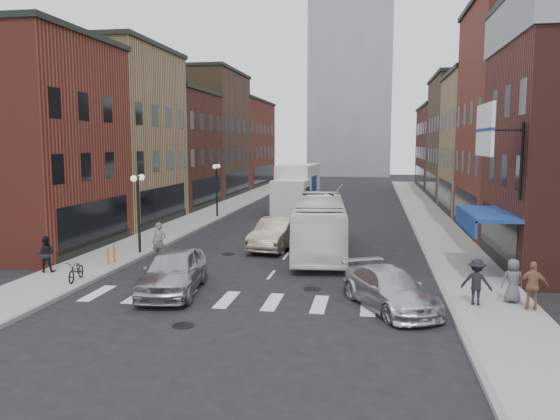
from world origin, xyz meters
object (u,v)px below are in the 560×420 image
object	(u,v)px
bike_rack	(111,255)
ped_right_a	(477,282)
curb_car	(390,289)
ped_right_b	(533,286)
billboard_sign	(487,132)
sedan_left_near	(173,271)
streetlamp_far	(217,180)
motorcycle_rider	(160,250)
ped_left_solo	(46,254)
streetlamp_near	(138,199)
box_truck	(296,189)
sedan_left_far	(276,234)
parked_bicycle	(76,271)
transit_bus	(320,225)
ped_right_c	(513,281)

from	to	relation	value
bike_rack	ped_right_a	size ratio (longest dim) A/B	0.50
curb_car	ped_right_b	xyz separation A→B (m)	(4.66, 0.12, 0.29)
billboard_sign	ped_right_b	xyz separation A→B (m)	(1.01, -3.44, -5.16)
sedan_left_near	curb_car	xyz separation A→B (m)	(8.11, -0.66, -0.17)
streetlamp_far	motorcycle_rider	bearing A→B (deg)	-81.70
ped_left_solo	streetlamp_near	bearing A→B (deg)	-128.40
bike_rack	streetlamp_near	bearing A→B (deg)	85.76
billboard_sign	motorcycle_rider	size ratio (longest dim) A/B	1.63
box_truck	ped_right_b	world-z (taller)	box_truck
ped_right_b	curb_car	bearing A→B (deg)	12.14
billboard_sign	box_truck	bearing A→B (deg)	115.39
curb_car	sedan_left_far	bearing A→B (deg)	93.27
parked_bicycle	ped_right_a	bearing A→B (deg)	-13.07
transit_bus	curb_car	xyz separation A→B (m)	(3.34, -9.22, -0.79)
box_truck	bike_rack	bearing A→B (deg)	-100.33
ped_right_b	bike_rack	bearing A→B (deg)	-3.21
motorcycle_rider	ped_left_solo	bearing A→B (deg)	-169.15
streetlamp_near	ped_right_b	bearing A→B (deg)	-22.21
bike_rack	box_truck	xyz separation A→B (m)	(5.60, 21.51, 1.38)
ped_right_b	parked_bicycle	bearing A→B (deg)	7.06
ped_right_b	ped_right_c	world-z (taller)	ped_right_b
parked_bicycle	transit_bus	bearing A→B (deg)	31.06
bike_rack	motorcycle_rider	xyz separation A→B (m)	(2.77, -0.92, 0.51)
motorcycle_rider	sedan_left_far	world-z (taller)	motorcycle_rider
billboard_sign	transit_bus	bearing A→B (deg)	141.06
streetlamp_near	bike_rack	world-z (taller)	streetlamp_near
box_truck	transit_bus	xyz separation A→B (m)	(3.59, -16.66, -0.45)
streetlamp_far	curb_car	distance (m)	24.51
streetlamp_far	bike_rack	world-z (taller)	streetlamp_far
streetlamp_near	box_truck	xyz separation A→B (m)	(5.40, 18.81, -0.99)
transit_bus	sedan_left_far	bearing A→B (deg)	158.76
sedan_left_far	ped_right_c	size ratio (longest dim) A/B	3.24
motorcycle_rider	curb_car	world-z (taller)	motorcycle_rider
transit_bus	ped_right_c	world-z (taller)	transit_bus
streetlamp_near	ped_right_a	bearing A→B (deg)	-23.37
billboard_sign	sedan_left_near	distance (m)	13.21
transit_bus	sedan_left_near	size ratio (longest dim) A/B	2.10
bike_rack	box_truck	distance (m)	22.27
curb_car	ped_left_solo	size ratio (longest dim) A/B	3.00
transit_bus	curb_car	distance (m)	9.83
streetlamp_near	sedan_left_far	xyz separation A→B (m)	(6.55, 2.85, -2.09)
streetlamp_near	box_truck	bearing A→B (deg)	73.98
box_truck	ped_right_a	bearing A→B (deg)	-64.51
streetlamp_far	streetlamp_near	bearing A→B (deg)	-90.00
billboard_sign	streetlamp_near	world-z (taller)	billboard_sign
curb_car	box_truck	bearing A→B (deg)	78.01
streetlamp_far	billboard_sign	bearing A→B (deg)	-47.59
bike_rack	billboard_sign	bearing A→B (deg)	-2.83
bike_rack	sedan_left_near	size ratio (longest dim) A/B	0.16
streetlamp_far	ped_right_c	distance (m)	26.11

